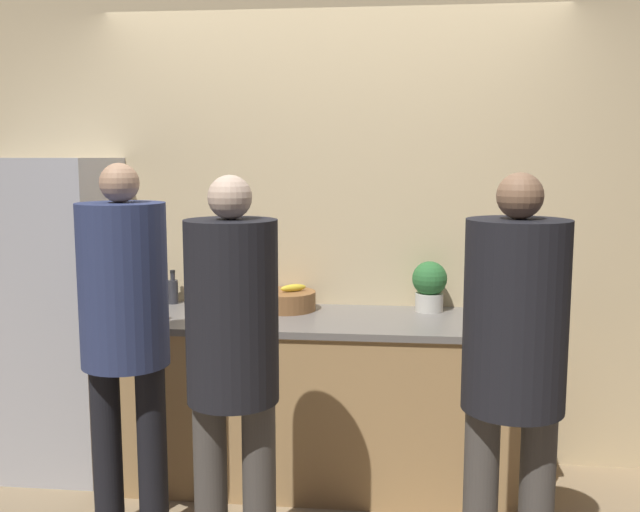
{
  "coord_description": "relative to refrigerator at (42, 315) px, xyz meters",
  "views": [
    {
      "loc": [
        0.37,
        -3.21,
        1.71
      ],
      "look_at": [
        0.0,
        0.16,
        1.24
      ],
      "focal_mm": 40.0,
      "sensor_mm": 36.0,
      "label": 1
    }
  ],
  "objects": [
    {
      "name": "potted_plant",
      "position": [
        2.1,
        0.17,
        0.18
      ],
      "size": [
        0.19,
        0.19,
        0.27
      ],
      "color": "beige",
      "rests_on": "counter"
    },
    {
      "name": "fruit_bowl",
      "position": [
        1.33,
        0.12,
        0.09
      ],
      "size": [
        0.32,
        0.32,
        0.14
      ],
      "color": "brown",
      "rests_on": "counter"
    },
    {
      "name": "bottle_dark",
      "position": [
        0.67,
        0.22,
        0.11
      ],
      "size": [
        0.06,
        0.06,
        0.19
      ],
      "color": "#333338",
      "rests_on": "counter"
    },
    {
      "name": "counter",
      "position": [
        1.56,
        -0.02,
        -0.41
      ],
      "size": [
        2.1,
        0.71,
        0.89
      ],
      "color": "tan",
      "rests_on": "ground_plane"
    },
    {
      "name": "person_left",
      "position": [
        0.76,
        -0.71,
        0.17
      ],
      "size": [
        0.38,
        0.38,
        1.68
      ],
      "color": "black",
      "rests_on": "ground_plane"
    },
    {
      "name": "cup_red",
      "position": [
        0.72,
        -0.2,
        0.08
      ],
      "size": [
        0.08,
        0.08,
        0.09
      ],
      "color": "#A33D33",
      "rests_on": "counter"
    },
    {
      "name": "bottle_amber",
      "position": [
        2.47,
        -0.06,
        0.12
      ],
      "size": [
        0.06,
        0.06,
        0.22
      ],
      "color": "brown",
      "rests_on": "counter"
    },
    {
      "name": "wall_back",
      "position": [
        1.56,
        0.32,
        0.45
      ],
      "size": [
        5.2,
        0.06,
        2.6
      ],
      "color": "#D6BC8C",
      "rests_on": "ground_plane"
    },
    {
      "name": "person_center",
      "position": [
        1.32,
        -1.06,
        0.13
      ],
      "size": [
        0.35,
        0.35,
        1.64
      ],
      "color": "#4C4742",
      "rests_on": "ground_plane"
    },
    {
      "name": "person_right",
      "position": [
        2.36,
        -1.05,
        0.15
      ],
      "size": [
        0.37,
        0.37,
        1.66
      ],
      "color": "#4C4742",
      "rests_on": "ground_plane"
    },
    {
      "name": "utensil_crock",
      "position": [
        0.81,
        0.23,
        0.11
      ],
      "size": [
        0.11,
        0.11,
        0.24
      ],
      "color": "#ADA393",
      "rests_on": "counter"
    },
    {
      "name": "refrigerator",
      "position": [
        0.0,
        0.0,
        0.0
      ],
      "size": [
        0.78,
        0.63,
        1.7
      ],
      "color": "#B7B7BC",
      "rests_on": "ground_plane"
    }
  ]
}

